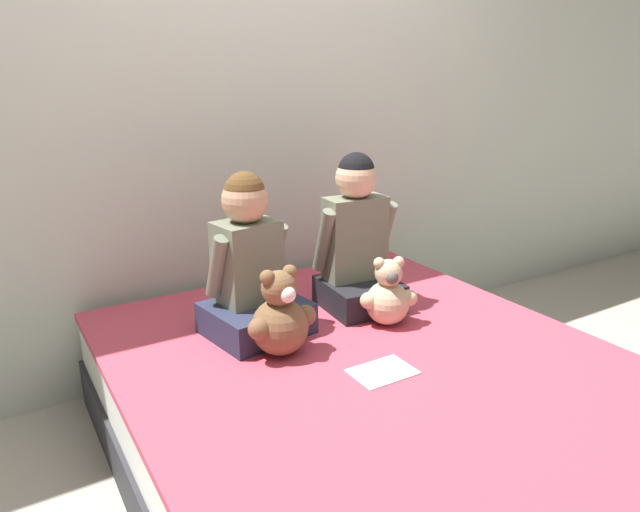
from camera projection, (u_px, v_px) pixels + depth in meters
The scene contains 8 objects.
ground_plane at pixel (374, 466), 2.10m from camera, with size 14.00×14.00×0.00m, color #B2A899.
wall_behind_bed at pixel (241, 103), 2.59m from camera, with size 8.00×0.06×2.50m.
bed at pixel (376, 416), 2.03m from camera, with size 1.67×2.00×0.43m.
child_on_left at pixel (250, 268), 2.14m from camera, with size 0.40×0.36×0.62m.
child_on_right at pixel (357, 241), 2.37m from camera, with size 0.35×0.33×0.65m.
teddy_bear_held_by_left_child at pixel (280, 318), 1.99m from camera, with size 0.27×0.20×0.32m.
teddy_bear_held_by_right_child at pixel (388, 296), 2.24m from camera, with size 0.22×0.17×0.28m.
sign_card at pixel (383, 372), 1.90m from camera, with size 0.21×0.15×0.00m.
Camera 1 is at (-1.08, -1.40, 1.38)m, focal length 32.00 mm.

